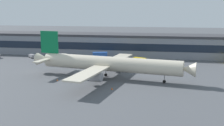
{
  "coord_description": "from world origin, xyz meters",
  "views": [
    {
      "loc": [
        28.22,
        -101.52,
        25.23
      ],
      "look_at": [
        8.92,
        2.69,
        5.0
      ],
      "focal_mm": 45.77,
      "sensor_mm": 36.0,
      "label": 1
    }
  ],
  "objects_px": {
    "catering_truck": "(100,56)",
    "traffic_cone_1": "(57,80)",
    "pushback_tractor": "(60,58)",
    "follow_me_car": "(32,56)",
    "airliner": "(108,64)",
    "traffic_cone_0": "(112,88)",
    "belt_loader": "(140,59)"
  },
  "relations": [
    {
      "from": "pushback_tractor",
      "to": "catering_truck",
      "type": "distance_m",
      "value": 19.74
    },
    {
      "from": "catering_truck",
      "to": "traffic_cone_0",
      "type": "distance_m",
      "value": 51.85
    },
    {
      "from": "follow_me_car",
      "to": "airliner",
      "type": "bearing_deg",
      "value": -37.03
    },
    {
      "from": "traffic_cone_0",
      "to": "belt_loader",
      "type": "bearing_deg",
      "value": 84.87
    },
    {
      "from": "airliner",
      "to": "traffic_cone_1",
      "type": "bearing_deg",
      "value": -157.0
    },
    {
      "from": "follow_me_car",
      "to": "traffic_cone_0",
      "type": "bearing_deg",
      "value": -44.22
    },
    {
      "from": "belt_loader",
      "to": "follow_me_car",
      "type": "distance_m",
      "value": 56.04
    },
    {
      "from": "airliner",
      "to": "pushback_tractor",
      "type": "xyz_separation_m",
      "value": [
        -30.14,
        31.41,
        -4.35
      ]
    },
    {
      "from": "airliner",
      "to": "catering_truck",
      "type": "xyz_separation_m",
      "value": [
        -10.77,
        35.04,
        -3.11
      ]
    },
    {
      "from": "catering_truck",
      "to": "traffic_cone_1",
      "type": "bearing_deg",
      "value": -98.2
    },
    {
      "from": "airliner",
      "to": "traffic_cone_0",
      "type": "xyz_separation_m",
      "value": [
        4.32,
        -14.53,
        -5.05
      ]
    },
    {
      "from": "airliner",
      "to": "traffic_cone_0",
      "type": "distance_m",
      "value": 15.98
    },
    {
      "from": "belt_loader",
      "to": "traffic_cone_1",
      "type": "distance_m",
      "value": 49.73
    },
    {
      "from": "pushback_tractor",
      "to": "belt_loader",
      "type": "bearing_deg",
      "value": 5.91
    },
    {
      "from": "traffic_cone_0",
      "to": "follow_me_car",
      "type": "bearing_deg",
      "value": 135.78
    },
    {
      "from": "airliner",
      "to": "belt_loader",
      "type": "distance_m",
      "value": 36.76
    },
    {
      "from": "airliner",
      "to": "follow_me_car",
      "type": "xyz_separation_m",
      "value": [
        -47.23,
        35.64,
        -4.31
      ]
    },
    {
      "from": "airliner",
      "to": "traffic_cone_0",
      "type": "relative_size",
      "value": 87.99
    },
    {
      "from": "belt_loader",
      "to": "traffic_cone_0",
      "type": "height_order",
      "value": "belt_loader"
    },
    {
      "from": "pushback_tractor",
      "to": "follow_me_car",
      "type": "relative_size",
      "value": 1.06
    },
    {
      "from": "pushback_tractor",
      "to": "traffic_cone_1",
      "type": "xyz_separation_m",
      "value": [
        13.29,
        -38.56,
        -0.71
      ]
    },
    {
      "from": "belt_loader",
      "to": "airliner",
      "type": "bearing_deg",
      "value": -103.95
    },
    {
      "from": "belt_loader",
      "to": "pushback_tractor",
      "type": "relative_size",
      "value": 1.37
    },
    {
      "from": "follow_me_car",
      "to": "catering_truck",
      "type": "distance_m",
      "value": 36.49
    },
    {
      "from": "catering_truck",
      "to": "traffic_cone_1",
      "type": "height_order",
      "value": "catering_truck"
    },
    {
      "from": "follow_me_car",
      "to": "traffic_cone_1",
      "type": "bearing_deg",
      "value": -54.62
    },
    {
      "from": "belt_loader",
      "to": "pushback_tractor",
      "type": "bearing_deg",
      "value": -174.09
    },
    {
      "from": "catering_truck",
      "to": "traffic_cone_1",
      "type": "distance_m",
      "value": 42.67
    },
    {
      "from": "pushback_tractor",
      "to": "follow_me_car",
      "type": "distance_m",
      "value": 17.61
    },
    {
      "from": "airliner",
      "to": "traffic_cone_0",
      "type": "bearing_deg",
      "value": -73.46
    },
    {
      "from": "airliner",
      "to": "follow_me_car",
      "type": "relative_size",
      "value": 13.46
    },
    {
      "from": "pushback_tractor",
      "to": "catering_truck",
      "type": "relative_size",
      "value": 0.63
    }
  ]
}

